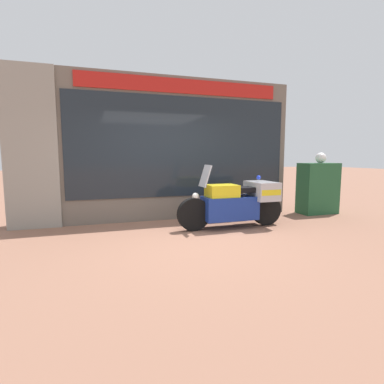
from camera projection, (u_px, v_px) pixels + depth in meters
The scene contains 6 objects.
ground_plane at pixel (186, 240), 5.27m from camera, with size 60.00×60.00×0.00m, color #8E604C.
shop_building at pixel (142, 149), 6.82m from camera, with size 6.41×0.55×3.27m.
window_display at pixel (179, 198), 7.27m from camera, with size 4.95×0.30×1.88m.
paramedic_motorcycle at pixel (238, 201), 6.20m from camera, with size 2.30×0.76×1.31m.
utility_cabinet at pixel (318, 188), 7.71m from camera, with size 0.97×0.52×1.30m, color #235633.
white_helmet at pixel (321, 158), 7.64m from camera, with size 0.27×0.27×0.27m, color white.
Camera 1 is at (-1.49, -4.91, 1.48)m, focal length 28.00 mm.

